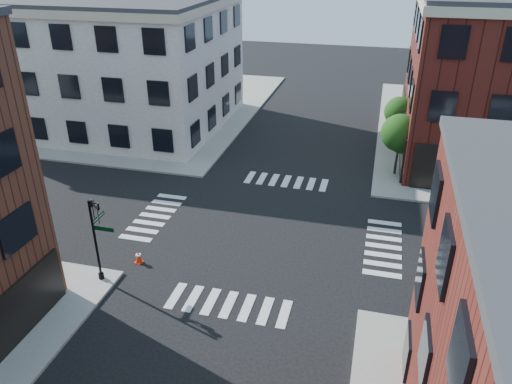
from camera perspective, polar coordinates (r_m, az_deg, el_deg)
name	(u,v)px	position (r m, az deg, el deg)	size (l,w,h in m)	color
ground	(263,230)	(29.83, 0.84, -4.42)	(120.00, 120.00, 0.00)	black
sidewalk_nw	(117,103)	(55.31, -15.63, 9.72)	(30.00, 30.00, 0.15)	gray
building_nw	(102,63)	(48.83, -17.17, 13.93)	(22.00, 16.00, 11.00)	beige
tree_near	(401,135)	(36.93, 16.19, 6.29)	(2.69, 2.69, 4.49)	black
tree_far	(400,113)	(42.71, 16.13, 8.64)	(2.43, 2.43, 4.07)	black
signal_pole	(97,232)	(25.45, -17.75, -4.33)	(1.29, 1.24, 4.60)	black
traffic_cone	(138,257)	(27.60, -13.29, -7.23)	(0.48, 0.48, 0.72)	red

